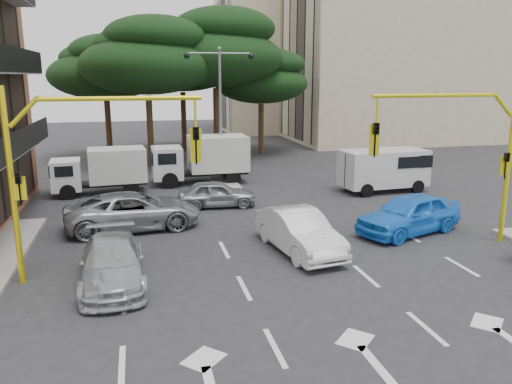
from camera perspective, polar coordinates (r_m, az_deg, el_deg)
ground at (r=15.87m, az=5.81°, el=-10.18°), size 120.00×120.00×0.00m
median_strip at (r=30.76m, az=-3.98°, el=1.49°), size 1.40×6.00×0.15m
apartment_beige_near at (r=52.14m, az=15.70°, el=16.05°), size 20.20×12.15×18.70m
apartment_beige_far at (r=60.47m, az=3.90°, el=15.07°), size 16.20×12.15×16.70m
pine_left_near at (r=35.73m, az=-12.30°, el=14.99°), size 9.15×9.15×10.23m
pine_center at (r=38.21m, az=-4.61°, el=16.13°), size 9.98×9.98×11.16m
pine_left_far at (r=39.75m, az=-16.84°, el=13.52°), size 8.32×8.32×9.30m
pine_right at (r=40.92m, az=0.69°, el=13.06°), size 7.49×7.49×8.37m
pine_back at (r=42.89m, az=-8.40°, el=14.78°), size 9.15×9.15×10.23m
signal_mast_right at (r=19.75m, az=23.17°, el=5.16°), size 5.79×0.37×6.00m
signal_mast_left at (r=16.02m, az=-20.13°, el=3.79°), size 5.79×0.37×6.00m
street_lamp_center at (r=30.15m, az=-4.14°, el=11.50°), size 4.16×0.36×7.77m
car_white_hatch at (r=18.18m, az=4.93°, el=-4.52°), size 2.30×4.83×1.53m
car_blue_compact at (r=21.16m, az=17.09°, el=-2.41°), size 5.11×3.38×1.62m
car_silver_wagon at (r=16.06m, az=-16.12°, el=-7.76°), size 2.11×4.74×1.35m
car_silver_cross_a at (r=21.45m, az=-13.82°, el=-2.09°), size 5.82×3.22×1.54m
car_silver_cross_b at (r=24.41m, az=-4.53°, el=-0.20°), size 3.92×1.79×1.30m
van_white at (r=28.47m, az=14.35°, el=2.42°), size 4.85×2.45×2.35m
box_truck_a at (r=28.26m, az=-17.35°, el=2.26°), size 5.14×2.48×2.45m
box_truck_b at (r=29.85m, az=-6.32°, el=3.68°), size 5.74×2.48×2.81m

